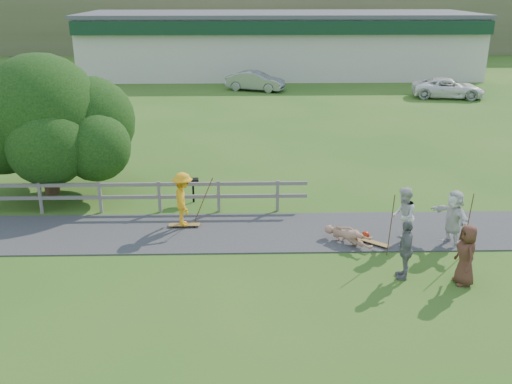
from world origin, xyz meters
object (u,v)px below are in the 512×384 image
at_px(spectator_a, 403,216).
at_px(spectator_d, 453,218).
at_px(bbq, 193,191).
at_px(spectator_b, 405,249).
at_px(spectator_c, 466,255).
at_px(car_silver, 255,81).
at_px(tree, 46,142).
at_px(skater_fallen, 348,236).
at_px(car_white, 448,88).
at_px(skater_rider, 183,202).

bearing_deg(spectator_a, spectator_d, 101.35).
bearing_deg(spectator_d, bbq, -134.11).
distance_m(spectator_b, bbq, 8.28).
distance_m(spectator_a, spectator_c, 2.62).
height_order(spectator_a, spectator_c, spectator_a).
distance_m(spectator_c, bbq, 9.62).
bearing_deg(car_silver, spectator_d, -149.04).
distance_m(spectator_b, tree, 13.24).
height_order(car_silver, tree, tree).
relative_size(skater_fallen, spectator_b, 0.97).
distance_m(car_silver, car_white, 13.42).
height_order(spectator_a, car_silver, spectator_a).
distance_m(skater_rider, spectator_a, 6.74).
relative_size(car_silver, tree, 0.63).
relative_size(spectator_b, bbq, 1.89).
bearing_deg(tree, skater_rider, -32.72).
distance_m(spectator_b, car_white, 26.96).
xyz_separation_m(spectator_d, bbq, (-7.93, 3.74, -0.42)).
xyz_separation_m(car_silver, bbq, (-2.74, -22.53, -0.26)).
xyz_separation_m(skater_rider, bbq, (0.12, 2.28, -0.44)).
bearing_deg(spectator_c, tree, -120.97).
bearing_deg(skater_fallen, tree, 110.11).
distance_m(skater_rider, bbq, 2.32).
relative_size(skater_fallen, car_silver, 0.37).
height_order(spectator_a, spectator_d, spectator_a).
bearing_deg(car_white, skater_fallen, 164.87).
relative_size(skater_rider, bbq, 2.00).
distance_m(spectator_a, spectator_d, 1.46).
bearing_deg(spectator_b, car_silver, -161.70).
relative_size(spectator_c, car_white, 0.34).
relative_size(spectator_b, spectator_d, 0.95).
xyz_separation_m(skater_fallen, spectator_d, (3.05, -0.08, 0.57)).
bearing_deg(spectator_b, bbq, -121.88).
xyz_separation_m(spectator_c, bbq, (-7.46, 6.06, -0.38)).
xyz_separation_m(skater_rider, skater_fallen, (5.00, -1.38, -0.58)).
bearing_deg(spectator_b, tree, -109.18).
bearing_deg(skater_rider, car_silver, -18.45).
height_order(spectator_b, spectator_d, spectator_d).
height_order(skater_rider, skater_fallen, skater_rider).
height_order(skater_rider, car_silver, skater_rider).
xyz_separation_m(car_silver, tree, (-8.07, -21.46, 1.25)).
distance_m(car_silver, tree, 22.96).
xyz_separation_m(spectator_a, car_silver, (-3.74, 26.16, -0.19)).
relative_size(spectator_a, bbq, 2.03).
bearing_deg(car_white, car_silver, 86.77).
distance_m(skater_fallen, spectator_b, 2.39).
relative_size(skater_fallen, tree, 0.24).
bearing_deg(spectator_b, skater_fallen, -139.82).
distance_m(spectator_d, car_white, 24.45).
bearing_deg(skater_rider, tree, 45.40).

